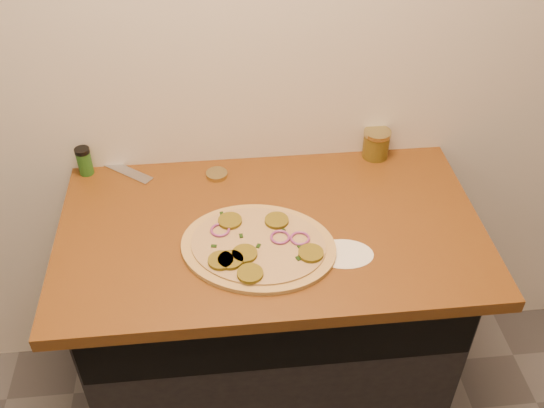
{
  "coord_description": "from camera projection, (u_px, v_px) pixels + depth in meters",
  "views": [
    {
      "loc": [
        -0.13,
        0.15,
        2.04
      ],
      "look_at": [
        0.01,
        1.45,
        0.95
      ],
      "focal_mm": 40.0,
      "sensor_mm": 36.0,
      "label": 1
    }
  ],
  "objects": [
    {
      "name": "cabinet",
      "position": [
        270.0,
        322.0,
        2.04
      ],
      "size": [
        1.1,
        0.6,
        0.86
      ],
      "primitive_type": "cube",
      "color": "black",
      "rests_on": "ground"
    },
    {
      "name": "countertop",
      "position": [
        271.0,
        230.0,
        1.73
      ],
      "size": [
        1.2,
        0.7,
        0.04
      ],
      "primitive_type": "cube",
      "color": "brown",
      "rests_on": "cabinet"
    },
    {
      "name": "pizza",
      "position": [
        258.0,
        246.0,
        1.63
      ],
      "size": [
        0.51,
        0.51,
        0.03
      ],
      "color": "tan",
      "rests_on": "countertop"
    },
    {
      "name": "chefs_knife",
      "position": [
        109.0,
        163.0,
        1.94
      ],
      "size": [
        0.24,
        0.2,
        0.02
      ],
      "color": "#B7BAC1",
      "rests_on": "countertop"
    },
    {
      "name": "mason_jar_lid",
      "position": [
        217.0,
        174.0,
        1.89
      ],
      "size": [
        0.09,
        0.09,
        0.01
      ],
      "primitive_type": "cylinder",
      "rotation": [
        0.0,
        0.0,
        0.39
      ],
      "color": "tan",
      "rests_on": "countertop"
    },
    {
      "name": "salsa_jar",
      "position": [
        376.0,
        144.0,
        1.94
      ],
      "size": [
        0.09,
        0.09,
        0.1
      ],
      "color": "maroon",
      "rests_on": "countertop"
    },
    {
      "name": "spice_shaker",
      "position": [
        84.0,
        161.0,
        1.87
      ],
      "size": [
        0.05,
        0.05,
        0.09
      ],
      "color": "#255C1D",
      "rests_on": "countertop"
    },
    {
      "name": "flour_spill",
      "position": [
        344.0,
        254.0,
        1.62
      ],
      "size": [
        0.18,
        0.18,
        0.0
      ],
      "primitive_type": "cylinder",
      "rotation": [
        0.0,
        0.0,
        -0.13
      ],
      "color": "white",
      "rests_on": "countertop"
    }
  ]
}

